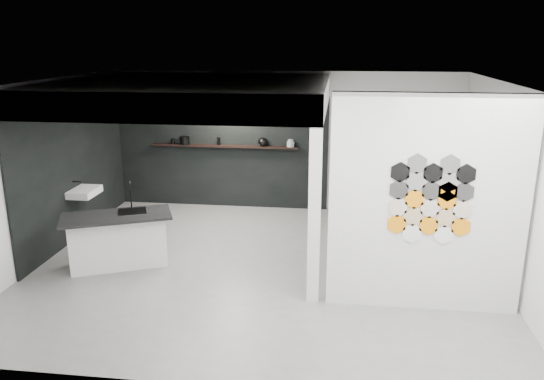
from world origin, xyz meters
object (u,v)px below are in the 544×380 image
Objects in this scene: stockpot at (185,140)px; utensil_cup at (173,141)px; partition_panel at (427,205)px; kettle at (263,142)px; kitchen_island at (118,239)px; bottle_dark at (219,141)px; glass_vase at (291,143)px; glass_bowl at (291,144)px; wall_basin at (85,192)px.

stockpot is 1.86× the size of utensil_cup.
kettle is at bearing 124.26° from partition_panel.
kitchen_island is 3.39m from bottle_dark.
glass_vase is (-2.08, 3.87, -0.00)m from partition_panel.
glass_bowl is at bearing 29.60° from kitchen_island.
wall_basin is at bearing 110.73° from kitchen_island.
kitchen_island is at bearing 170.54° from partition_panel.
stockpot is at bearing 180.00° from glass_vase.
kettle is (-2.63, 3.87, 0.00)m from partition_panel.
glass_bowl is at bearing 31.35° from wall_basin.
kettle is 1.33× the size of glass_bowl.
stockpot reaches higher than utensil_cup.
stockpot is at bearing 137.74° from partition_panel.
stockpot is 0.25m from utensil_cup.
wall_basin is 3.01× the size of kettle.
stockpot is 0.98× the size of kettle.
wall_basin is 2.34m from utensil_cup.
kitchen_island is 4.03m from glass_vase.
utensil_cup is at bearing -160.94° from kettle.
glass_bowl is (3.39, 2.07, 0.52)m from wall_basin.
stockpot is 2.18m from glass_bowl.
kettle reaches higher than bottle_dark.
glass_bowl is (0.56, 0.00, -0.03)m from kettle.
partition_panel is at bearing -47.50° from bottle_dark.
wall_basin is 2.46m from stockpot.
utensil_cup is at bearing 180.00° from bottle_dark.
kettle reaches higher than kitchen_island.
wall_basin is 3.55m from kettle.
kettle is at bearing 0.00° from stockpot.
kettle reaches higher than glass_bowl.
kettle reaches higher than stockpot.
glass_vase reaches higher than wall_basin.
glass_vase is at bearing 118.23° from partition_panel.
glass_bowl is 0.93× the size of bottle_dark.
partition_panel reaches higher than kitchen_island.
stockpot is at bearing 0.00° from utensil_cup.
bottle_dark reaches higher than stockpot.
kitchen_island is at bearing -106.06° from bottle_dark.
partition_panel is 4.60m from kitchen_island.
stockpot is at bearing 180.00° from glass_bowl.
partition_panel is 5.75m from stockpot.
partition_panel is 4.67× the size of wall_basin.
kettle reaches higher than glass_vase.
partition_panel is 5.24m from bottle_dark.
glass_vase is at bearing 29.60° from kitchen_island.
bottle_dark reaches higher than wall_basin.
utensil_cup is at bearing 180.00° from stockpot.
utensil_cup is (-0.06, 3.13, 0.93)m from kitchen_island.
kettle is at bearing 180.00° from glass_vase.
kettle is 0.56m from glass_bowl.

